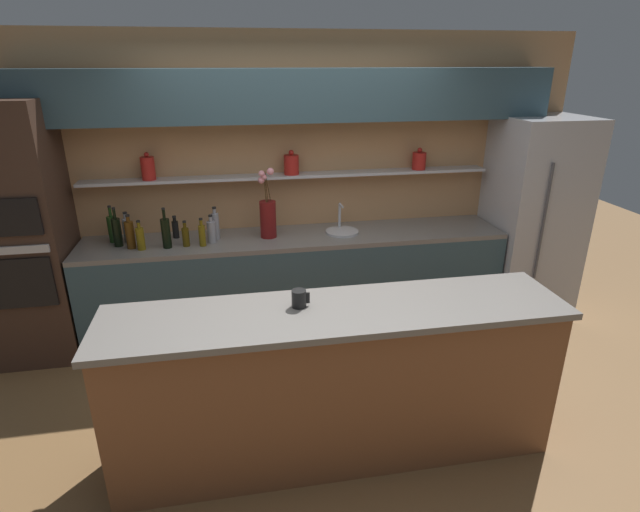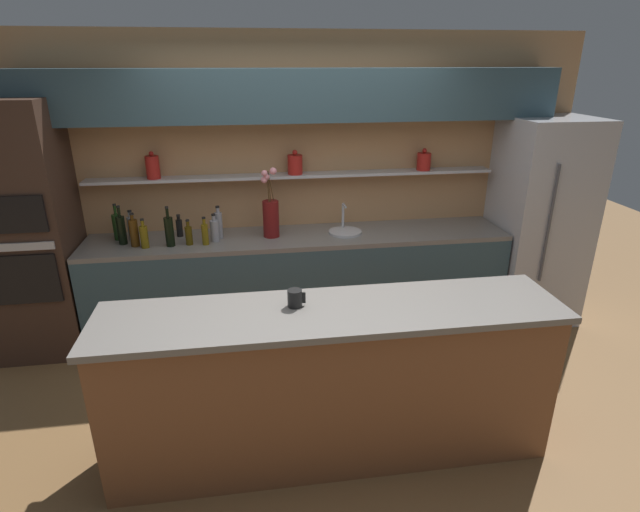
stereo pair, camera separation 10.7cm
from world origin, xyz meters
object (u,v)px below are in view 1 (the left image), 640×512
coffee_mug (299,298)px  bottle_wine_2 (113,228)px  bottle_spirit_4 (130,234)px  bottle_oil_5 (140,238)px  bottle_sauce_8 (175,229)px  bottle_spirit_9 (215,225)px  bottle_oil_0 (186,236)px  refrigerator (532,220)px  oven_tower (19,237)px  bottle_wine_7 (166,233)px  bottle_wine_3 (117,232)px  flower_vase (268,215)px  sink_fixture (342,230)px  bottle_spirit_1 (127,230)px  bottle_spirit_10 (212,231)px  bottle_oil_6 (202,235)px

coffee_mug → bottle_wine_2: bearing=129.1°
bottle_spirit_4 → bottle_oil_5: (0.09, -0.05, -0.02)m
bottle_sauce_8 → bottle_spirit_9: bearing=-14.9°
bottle_oil_0 → bottle_spirit_4: size_ratio=0.77×
refrigerator → oven_tower: 4.47m
bottle_wine_7 → coffee_mug: bearing=-58.1°
bottle_wine_7 → bottle_sauce_8: bottle_wine_7 is taller
bottle_wine_2 → bottle_wine_3: 0.13m
flower_vase → coffee_mug: size_ratio=5.81×
coffee_mug → bottle_wine_3: bearing=130.0°
bottle_sauce_8 → coffee_mug: size_ratio=1.86×
sink_fixture → bottle_wine_3: size_ratio=0.89×
bottle_oil_5 → bottle_oil_0: bearing=3.1°
sink_fixture → bottle_spirit_1: size_ratio=1.12×
bottle_sauce_8 → bottle_spirit_9: (0.34, -0.09, 0.04)m
bottle_spirit_9 → bottle_spirit_1: bearing=175.8°
bottle_spirit_4 → coffee_mug: (1.18, -1.47, 0.03)m
bottle_wine_3 → coffee_mug: size_ratio=3.13×
bottle_spirit_9 → bottle_spirit_10: (-0.03, -0.08, -0.02)m
bottle_spirit_1 → flower_vase: bearing=-4.2°
bottle_spirit_1 → bottle_sauce_8: bearing=5.7°
bottle_spirit_9 → coffee_mug: 1.66m
refrigerator → flower_vase: size_ratio=3.09×
flower_vase → oven_tower: bearing=-179.7°
oven_tower → bottle_oil_5: (0.94, -0.11, -0.03)m
bottle_spirit_1 → bottle_oil_5: bearing=-57.3°
bottle_oil_0 → bottle_wine_7: (-0.15, -0.01, 0.04)m
bottle_spirit_1 → oven_tower: bearing=-173.1°
bottle_oil_0 → bottle_oil_5: size_ratio=0.88×
sink_fixture → bottle_wine_7: size_ratio=0.87×
flower_vase → bottle_wine_7: (-0.84, -0.11, -0.07)m
bottle_wine_7 → bottle_oil_6: bearing=-1.8°
bottle_spirit_9 → coffee_mug: (0.50, -1.58, 0.03)m
bottle_spirit_9 → coffee_mug: bottle_spirit_9 is taller
bottle_spirit_4 → bottle_sauce_8: size_ratio=1.44×
bottle_wine_2 → bottle_spirit_10: bearing=-11.5°
bottle_wine_2 → refrigerator: bearing=-2.5°
bottle_wine_7 → bottle_sauce_8: bearing=78.3°
bottle_wine_2 → bottle_spirit_4: bearing=-47.8°
refrigerator → bottle_sauce_8: refrigerator is taller
refrigerator → sink_fixture: size_ratio=6.47×
sink_fixture → bottle_spirit_10: (-1.14, -0.05, 0.07)m
bottle_oil_0 → bottle_wine_3: (-0.55, 0.10, 0.04)m
sink_fixture → bottle_oil_5: size_ratio=1.19×
bottle_oil_0 → bottle_spirit_1: 0.53m
bottle_wine_2 → bottle_oil_5: bottle_wine_2 is taller
bottle_spirit_1 → bottle_wine_3: 0.11m
flower_vase → bottle_wine_2: (-1.30, 0.12, -0.08)m
oven_tower → bottle_wine_2: (0.68, 0.13, -0.01)m
bottle_oil_6 → bottle_spirit_10: 0.10m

